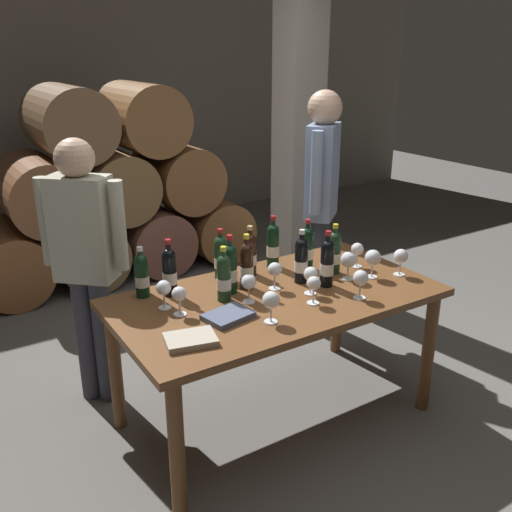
{
  "coord_description": "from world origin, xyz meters",
  "views": [
    {
      "loc": [
        -1.52,
        -2.2,
        1.97
      ],
      "look_at": [
        0.0,
        0.2,
        0.91
      ],
      "focal_mm": 39.35,
      "sensor_mm": 36.0,
      "label": 1
    }
  ],
  "objects_px": {
    "wine_glass_8": "(275,270)",
    "wine_bottle_8": "(301,260)",
    "wine_bottle_9": "(142,275)",
    "wine_glass_1": "(314,285)",
    "wine_bottle_6": "(334,252)",
    "leather_ledger": "(228,316)",
    "wine_glass_0": "(179,295)",
    "wine_glass_7": "(311,275)",
    "wine_glass_2": "(373,258)",
    "wine_bottle_4": "(273,245)",
    "wine_bottle_10": "(224,277)",
    "wine_glass_6": "(357,250)",
    "sommelier_presenting": "(321,190)",
    "wine_glass_4": "(349,260)",
    "wine_bottle_3": "(230,268)",
    "wine_glass_10": "(361,279)",
    "taster_seated_left": "(85,252)",
    "wine_bottle_1": "(170,271)",
    "wine_glass_5": "(401,257)",
    "wine_bottle_0": "(250,254)",
    "wine_glass_3": "(249,283)",
    "wine_bottle_2": "(247,265)",
    "wine_bottle_11": "(221,257)",
    "wine_bottle_7": "(307,248)",
    "tasting_notebook": "(190,339)",
    "wine_bottle_5": "(327,263)",
    "wine_glass_9": "(164,289)",
    "dining_table": "(276,310)"
  },
  "relations": [
    {
      "from": "wine_glass_8",
      "to": "wine_bottle_8",
      "type": "bearing_deg",
      "value": 1.01
    },
    {
      "from": "wine_bottle_8",
      "to": "wine_bottle_9",
      "type": "bearing_deg",
      "value": 160.46
    },
    {
      "from": "wine_glass_1",
      "to": "wine_glass_8",
      "type": "relative_size",
      "value": 0.97
    },
    {
      "from": "wine_bottle_6",
      "to": "wine_glass_8",
      "type": "xyz_separation_m",
      "value": [
        -0.41,
        -0.01,
        -0.02
      ]
    },
    {
      "from": "wine_bottle_6",
      "to": "leather_ledger",
      "type": "distance_m",
      "value": 0.82
    },
    {
      "from": "wine_glass_0",
      "to": "leather_ledger",
      "type": "xyz_separation_m",
      "value": [
        0.18,
        -0.16,
        -0.09
      ]
    },
    {
      "from": "wine_glass_7",
      "to": "wine_glass_2",
      "type": "bearing_deg",
      "value": -0.63
    },
    {
      "from": "wine_bottle_4",
      "to": "wine_bottle_10",
      "type": "bearing_deg",
      "value": -151.37
    },
    {
      "from": "wine_glass_6",
      "to": "sommelier_presenting",
      "type": "bearing_deg",
      "value": 68.56
    },
    {
      "from": "wine_glass_4",
      "to": "wine_glass_6",
      "type": "xyz_separation_m",
      "value": [
        0.17,
        0.12,
        -0.01
      ]
    },
    {
      "from": "wine_glass_1",
      "to": "wine_bottle_3",
      "type": "bearing_deg",
      "value": 129.51
    },
    {
      "from": "wine_glass_10",
      "to": "taster_seated_left",
      "type": "distance_m",
      "value": 1.49
    },
    {
      "from": "wine_bottle_1",
      "to": "sommelier_presenting",
      "type": "distance_m",
      "value": 1.44
    },
    {
      "from": "wine_glass_5",
      "to": "wine_glass_8",
      "type": "xyz_separation_m",
      "value": [
        -0.71,
        0.22,
        -0.0
      ]
    },
    {
      "from": "wine_bottle_0",
      "to": "wine_bottle_3",
      "type": "relative_size",
      "value": 0.91
    },
    {
      "from": "wine_bottle_8",
      "to": "wine_glass_5",
      "type": "xyz_separation_m",
      "value": [
        0.53,
        -0.22,
        -0.02
      ]
    },
    {
      "from": "wine_bottle_4",
      "to": "wine_glass_3",
      "type": "height_order",
      "value": "wine_bottle_4"
    },
    {
      "from": "wine_bottle_2",
      "to": "wine_bottle_3",
      "type": "height_order",
      "value": "wine_bottle_3"
    },
    {
      "from": "wine_bottle_0",
      "to": "wine_bottle_11",
      "type": "height_order",
      "value": "wine_bottle_0"
    },
    {
      "from": "wine_bottle_4",
      "to": "wine_bottle_9",
      "type": "distance_m",
      "value": 0.8
    },
    {
      "from": "wine_glass_4",
      "to": "wine_bottle_2",
      "type": "bearing_deg",
      "value": 160.08
    },
    {
      "from": "wine_bottle_2",
      "to": "wine_bottle_7",
      "type": "height_order",
      "value": "wine_bottle_2"
    },
    {
      "from": "wine_bottle_3",
      "to": "wine_glass_7",
      "type": "distance_m",
      "value": 0.42
    },
    {
      "from": "sommelier_presenting",
      "to": "wine_bottle_7",
      "type": "bearing_deg",
      "value": -134.28
    },
    {
      "from": "wine_bottle_11",
      "to": "taster_seated_left",
      "type": "bearing_deg",
      "value": 150.24
    },
    {
      "from": "wine_glass_10",
      "to": "wine_glass_3",
      "type": "bearing_deg",
      "value": 152.62
    },
    {
      "from": "wine_bottle_9",
      "to": "leather_ledger",
      "type": "xyz_separation_m",
      "value": [
        0.25,
        -0.46,
        -0.1
      ]
    },
    {
      "from": "wine_glass_2",
      "to": "leather_ledger",
      "type": "height_order",
      "value": "wine_glass_2"
    },
    {
      "from": "taster_seated_left",
      "to": "wine_bottle_10",
      "type": "bearing_deg",
      "value": -51.31
    },
    {
      "from": "wine_bottle_10",
      "to": "wine_glass_4",
      "type": "xyz_separation_m",
      "value": [
        0.71,
        -0.13,
        -0.01
      ]
    },
    {
      "from": "wine_bottle_0",
      "to": "tasting_notebook",
      "type": "xyz_separation_m",
      "value": [
        -0.63,
        -0.53,
        -0.11
      ]
    },
    {
      "from": "wine_bottle_5",
      "to": "wine_glass_9",
      "type": "height_order",
      "value": "wine_bottle_5"
    },
    {
      "from": "dining_table",
      "to": "wine_glass_3",
      "type": "height_order",
      "value": "wine_glass_3"
    },
    {
      "from": "wine_bottle_5",
      "to": "wine_bottle_10",
      "type": "distance_m",
      "value": 0.57
    },
    {
      "from": "wine_glass_9",
      "to": "wine_bottle_2",
      "type": "bearing_deg",
      "value": -0.58
    },
    {
      "from": "wine_bottle_11",
      "to": "wine_bottle_7",
      "type": "bearing_deg",
      "value": -16.7
    },
    {
      "from": "wine_glass_6",
      "to": "leather_ledger",
      "type": "distance_m",
      "value": 0.99
    },
    {
      "from": "wine_bottle_7",
      "to": "wine_glass_1",
      "type": "xyz_separation_m",
      "value": [
        -0.26,
        -0.4,
        -0.03
      ]
    },
    {
      "from": "wine_bottle_0",
      "to": "wine_glass_5",
      "type": "distance_m",
      "value": 0.85
    },
    {
      "from": "wine_glass_4",
      "to": "wine_bottle_11",
      "type": "bearing_deg",
      "value": 145.62
    },
    {
      "from": "wine_glass_5",
      "to": "tasting_notebook",
      "type": "distance_m",
      "value": 1.35
    },
    {
      "from": "wine_bottle_1",
      "to": "wine_bottle_11",
      "type": "xyz_separation_m",
      "value": [
        0.34,
        0.07,
        -0.01
      ]
    },
    {
      "from": "wine_glass_0",
      "to": "wine_glass_10",
      "type": "xyz_separation_m",
      "value": [
        0.86,
        -0.32,
        0.0
      ]
    },
    {
      "from": "wine_glass_1",
      "to": "wine_glass_5",
      "type": "distance_m",
      "value": 0.65
    },
    {
      "from": "tasting_notebook",
      "to": "wine_glass_0",
      "type": "bearing_deg",
      "value": 87.03
    },
    {
      "from": "wine_bottle_3",
      "to": "wine_bottle_7",
      "type": "height_order",
      "value": "wine_bottle_3"
    },
    {
      "from": "wine_glass_7",
      "to": "wine_glass_3",
      "type": "bearing_deg",
      "value": 165.6
    },
    {
      "from": "wine_bottle_8",
      "to": "wine_bottle_10",
      "type": "height_order",
      "value": "wine_bottle_8"
    },
    {
      "from": "wine_glass_1",
      "to": "wine_glass_10",
      "type": "distance_m",
      "value": 0.25
    },
    {
      "from": "wine_glass_10",
      "to": "leather_ledger",
      "type": "relative_size",
      "value": 0.7
    }
  ]
}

